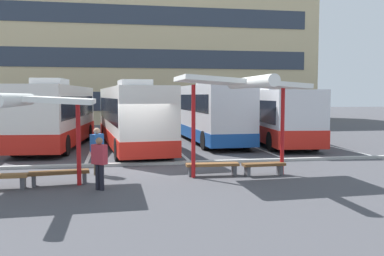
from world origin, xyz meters
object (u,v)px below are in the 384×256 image
(waiting_shelter_0, at_px, (25,101))
(bench_1, at_px, (59,174))
(coach_bus_1, at_px, (57,116))
(waiting_passenger_0, at_px, (99,160))
(bench_2, at_px, (212,166))
(coach_bus_3, at_px, (206,112))
(waiting_shelter_1, at_px, (241,85))
(waiting_passenger_1, at_px, (97,148))
(coach_bus_4, at_px, (269,116))
(coach_bus_2, at_px, (131,117))
(bench_3, at_px, (264,166))

(waiting_shelter_0, bearing_deg, bench_1, 24.92)
(coach_bus_1, distance_m, waiting_shelter_0, 10.68)
(coach_bus_1, relative_size, waiting_passenger_0, 6.52)
(bench_1, xyz_separation_m, bench_2, (5.12, 0.63, 0.00))
(coach_bus_3, height_order, waiting_shelter_1, coach_bus_3)
(coach_bus_3, height_order, waiting_passenger_0, coach_bus_3)
(waiting_shelter_0, xyz_separation_m, waiting_passenger_0, (2.18, -0.57, -1.77))
(bench_1, bearing_deg, waiting_passenger_0, -37.62)
(bench_1, height_order, waiting_passenger_1, waiting_passenger_1)
(waiting_passenger_1, bearing_deg, waiting_shelter_1, -15.53)
(waiting_shelter_1, xyz_separation_m, waiting_passenger_0, (-4.74, -1.16, -2.28))
(coach_bus_4, bearing_deg, coach_bus_2, -167.69)
(coach_bus_4, xyz_separation_m, bench_1, (-11.15, -11.05, -1.24))
(bench_2, bearing_deg, waiting_shelter_1, -26.80)
(bench_2, xyz_separation_m, bench_3, (1.80, -0.29, -0.01))
(coach_bus_2, xyz_separation_m, coach_bus_4, (8.53, 1.86, -0.09))
(waiting_shelter_1, bearing_deg, bench_2, 153.20)
(waiting_passenger_1, bearing_deg, waiting_passenger_0, -86.18)
(bench_2, height_order, bench_3, same)
(coach_bus_3, relative_size, waiting_shelter_0, 2.38)
(coach_bus_2, distance_m, bench_2, 9.02)
(waiting_passenger_0, bearing_deg, coach_bus_3, 64.87)
(coach_bus_2, distance_m, waiting_shelter_1, 9.75)
(coach_bus_2, relative_size, coach_bus_3, 1.04)
(waiting_shelter_0, relative_size, bench_2, 2.66)
(coach_bus_1, height_order, coach_bus_2, coach_bus_1)
(bench_1, xyz_separation_m, waiting_passenger_1, (1.12, 1.54, 0.64))
(bench_1, bearing_deg, bench_3, 2.82)
(coach_bus_1, relative_size, bench_2, 5.50)
(bench_2, xyz_separation_m, waiting_passenger_0, (-3.84, -1.62, 0.57))
(waiting_shelter_0, height_order, bench_1, waiting_shelter_0)
(bench_2, bearing_deg, coach_bus_4, 59.95)
(waiting_shelter_1, height_order, waiting_passenger_1, waiting_shelter_1)
(coach_bus_3, bearing_deg, waiting_passenger_0, -115.13)
(coach_bus_1, distance_m, coach_bus_3, 8.87)
(waiting_shelter_0, height_order, bench_2, waiting_shelter_0)
(coach_bus_4, relative_size, bench_1, 6.80)
(waiting_shelter_0, xyz_separation_m, waiting_passenger_1, (2.02, 1.96, -1.70))
(coach_bus_1, bearing_deg, coach_bus_4, 3.85)
(waiting_shelter_1, xyz_separation_m, waiting_passenger_1, (-4.91, 1.36, -2.21))
(coach_bus_3, relative_size, bench_2, 6.35)
(coach_bus_2, bearing_deg, bench_1, -105.91)
(bench_2, bearing_deg, waiting_shelter_0, -170.14)
(bench_3, distance_m, waiting_passenger_1, 5.96)
(waiting_passenger_0, bearing_deg, waiting_shelter_0, 165.33)
(coach_bus_4, relative_size, waiting_passenger_1, 7.53)
(waiting_passenger_0, height_order, waiting_passenger_1, waiting_passenger_1)
(waiting_shelter_0, bearing_deg, coach_bus_2, 69.88)
(waiting_passenger_0, xyz_separation_m, waiting_passenger_1, (-0.17, 2.53, 0.07))
(coach_bus_4, relative_size, waiting_shelter_0, 2.53)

